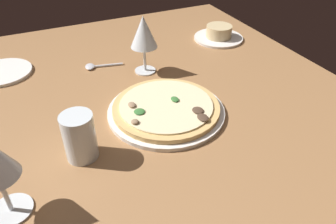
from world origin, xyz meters
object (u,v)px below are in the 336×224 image
water_glass (80,139)px  side_plate (2,72)px  ramekin_on_saucer (219,34)px  wine_glass_far (144,33)px  pizza_main (166,109)px  spoon (95,66)px

water_glass → side_plate: 46.61cm
ramekin_on_saucer → wine_glass_far: wine_glass_far is taller
wine_glass_far → water_glass: wine_glass_far is taller
pizza_main → wine_glass_far: (-21.82, 3.21, 10.60)cm
pizza_main → side_plate: 51.94cm
water_glass → spoon: bearing=161.6°
spoon → side_plate: bearing=-106.8°
pizza_main → water_glass: (6.40, -21.90, 3.17)cm
ramekin_on_saucer → wine_glass_far: 35.52cm
ramekin_on_saucer → water_glass: water_glass is taller
side_plate → spoon: spoon is taller
ramekin_on_saucer → side_plate: bearing=-94.2°
pizza_main → ramekin_on_saucer: bearing=132.8°
ramekin_on_saucer → water_glass: (39.20, -57.37, 2.56)cm
ramekin_on_saucer → wine_glass_far: bearing=-71.2°
wine_glass_far → water_glass: 38.49cm
pizza_main → spoon: pizza_main is taller
pizza_main → spoon: bearing=-162.3°
ramekin_on_saucer → spoon: ramekin_on_saucer is taller
pizza_main → side_plate: size_ratio=1.69×
wine_glass_far → side_plate: size_ratio=1.00×
pizza_main → water_glass: water_glass is taller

